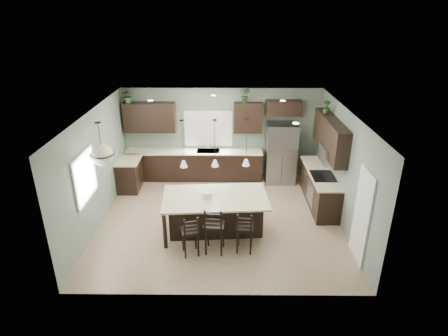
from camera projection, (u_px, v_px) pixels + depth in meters
ground at (220, 219)px, 9.60m from camera, size 6.00×6.00×0.00m
pantry_door at (362, 216)px, 7.75m from camera, size 0.04×0.82×2.04m
window_back at (208, 129)px, 11.49m from camera, size 1.35×0.02×1.00m
window_left at (84, 177)px, 8.27m from camera, size 0.02×1.10×1.00m
left_return_cabs at (129, 175)px, 11.00m from camera, size 0.60×0.90×0.90m
left_return_countertop at (128, 160)px, 10.81m from camera, size 0.66×0.96×0.04m
back_lower_cabs at (194, 165)px, 11.67m from camera, size 4.20×0.60×0.90m
back_countertop at (194, 151)px, 11.47m from camera, size 4.20×0.66×0.04m
sink_inset at (208, 151)px, 11.46m from camera, size 0.70×0.45×0.01m
faucet at (208, 147)px, 11.37m from camera, size 0.02×0.02×0.28m
back_upper_left at (150, 117)px, 11.20m from camera, size 1.55×0.34×0.90m
back_upper_right at (248, 118)px, 11.18m from camera, size 0.85×0.34×0.90m
fridge_header at (284, 108)px, 11.05m from camera, size 1.05×0.34×0.45m
right_lower_cabs at (319, 188)px, 10.20m from camera, size 0.60×2.35×0.90m
right_countertop at (320, 173)px, 10.01m from camera, size 0.66×2.35×0.04m
cooktop at (323, 176)px, 9.75m from camera, size 0.58×0.75×0.02m
wall_oven_front at (310, 193)px, 9.95m from camera, size 0.01×0.72×0.60m
right_upper_cabs at (330, 136)px, 9.60m from camera, size 0.34×2.35×0.90m
microwave at (329, 154)px, 9.51m from camera, size 0.40×0.75×0.40m
refrigerator at (281, 153)px, 11.33m from camera, size 0.90×0.74×1.85m
kitchen_island at (216, 214)px, 8.91m from camera, size 2.53×1.56×0.92m
serving_dish at (207, 194)px, 8.69m from camera, size 0.24×0.24×0.14m
bar_stool_left at (190, 235)px, 8.06m from camera, size 0.45×0.45×0.99m
bar_stool_center at (215, 229)px, 8.11m from camera, size 0.47×0.47×1.14m
bar_stool_right at (245, 231)px, 8.17m from camera, size 0.41×0.41×1.00m
pendant_left at (183, 144)px, 8.16m from camera, size 0.17×0.17×1.10m
pendant_center at (215, 143)px, 8.20m from camera, size 0.17×0.17×1.10m
pendant_right at (246, 143)px, 8.24m from camera, size 0.17×0.17×1.10m
chandelier at (101, 144)px, 8.00m from camera, size 0.52×0.52×0.99m
plant_back_left at (128, 96)px, 10.91m from camera, size 0.48×0.45×0.43m
plant_back_right at (246, 95)px, 10.88m from camera, size 0.27×0.22×0.45m
plant_right_wall at (327, 107)px, 9.84m from camera, size 0.22×0.22×0.35m
room_shell at (220, 157)px, 8.92m from camera, size 6.00×6.00×6.00m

